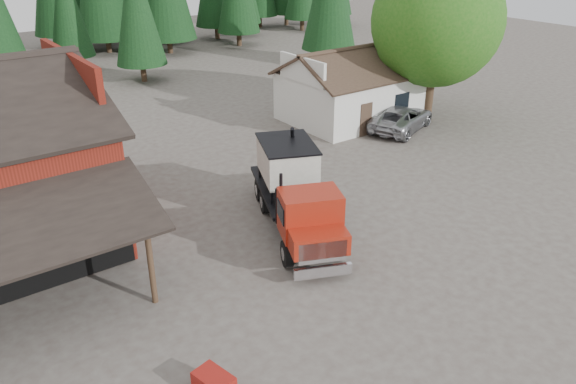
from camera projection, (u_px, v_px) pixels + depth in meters
ground at (323, 275)px, 20.41m from camera, size 120.00×120.00×0.00m
farmhouse at (351, 93)px, 36.07m from camera, size 8.60×6.42×4.65m
deciduous_tree at (437, 26)px, 34.17m from camera, size 8.00×8.00×10.20m
conifer_backdrop at (29, 64)px, 50.94m from camera, size 76.00×16.00×16.00m
near_pine_b at (136, 5)px, 42.87m from camera, size 3.96×3.96×10.40m
feed_truck at (295, 189)px, 22.83m from camera, size 5.35×8.56×3.78m
silver_car at (402, 118)px, 34.41m from camera, size 5.90×4.20×1.49m
equip_box at (214, 384)px, 15.16m from camera, size 0.92×1.23×0.60m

